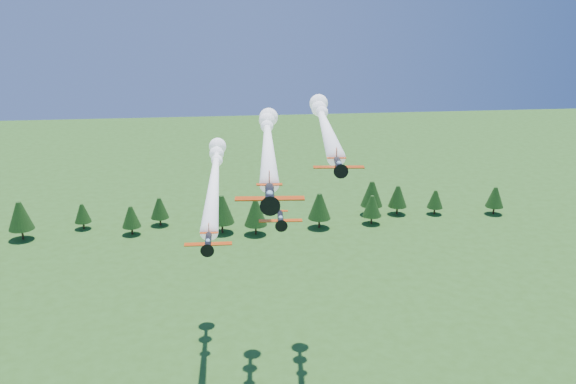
{
  "coord_description": "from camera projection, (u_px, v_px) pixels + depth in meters",
  "views": [
    {
      "loc": [
        -7.7,
        -82.19,
        71.36
      ],
      "look_at": [
        1.87,
        0.0,
        45.43
      ],
      "focal_mm": 40.0,
      "sensor_mm": 36.0,
      "label": 1
    }
  ],
  "objects": [
    {
      "name": "plane_left",
      "position": [
        215.0,
        174.0,
        118.05
      ],
      "size": [
        6.94,
        60.75,
        3.7
      ],
      "rotation": [
        0.0,
        0.0,
        -0.03
      ],
      "color": "black",
      "rests_on": "ground"
    },
    {
      "name": "plane_slot",
      "position": [
        280.0,
        218.0,
        95.29
      ],
      "size": [
        6.53,
        7.1,
        2.3
      ],
      "rotation": [
        0.0,
        0.0,
        -0.07
      ],
      "color": "black",
      "rests_on": "ground"
    },
    {
      "name": "plane_right",
      "position": [
        324.0,
        122.0,
        112.47
      ],
      "size": [
        10.09,
        51.97,
        3.7
      ],
      "rotation": [
        0.0,
        0.0,
        -0.1
      ],
      "color": "black",
      "rests_on": "ground"
    },
    {
      "name": "plane_lead",
      "position": [
        268.0,
        138.0,
        107.96
      ],
      "size": [
        10.16,
        57.45,
        3.7
      ],
      "rotation": [
        0.0,
        0.0,
        -0.08
      ],
      "color": "black",
      "rests_on": "ground"
    },
    {
      "name": "treeline",
      "position": [
        254.0,
        207.0,
        201.52
      ],
      "size": [
        167.36,
        20.88,
        11.97
      ],
      "color": "#382314",
      "rests_on": "ground"
    }
  ]
}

